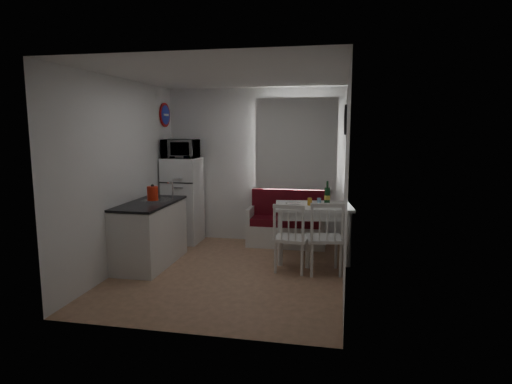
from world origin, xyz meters
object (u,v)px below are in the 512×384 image
kettle (153,194)px  chair_right (325,230)px  chair_left (291,230)px  wine_bottle (327,193)px  microwave (180,149)px  dining_table (313,211)px  kitchen_counter (151,233)px  bench (287,227)px  fridge (183,200)px

kettle → chair_right: bearing=-0.2°
chair_left → wine_bottle: bearing=65.9°
microwave → chair_left: bearing=-30.9°
microwave → kettle: (0.03, -1.18, -0.57)m
kettle → wine_bottle: wine_bottle is taller
dining_table → kettle: 2.32m
chair_right → microwave: bearing=143.1°
chair_right → kettle: kettle is taller
kitchen_counter → bench: 2.24m
kettle → wine_bottle: 2.52m
kitchen_counter → dining_table: bearing=16.6°
kitchen_counter → fridge: 1.27m
dining_table → chair_right: 0.71m
chair_right → microwave: size_ratio=0.97×
dining_table → wine_bottle: (0.19, 0.10, 0.26)m
wine_bottle → dining_table: bearing=-152.8°
chair_right → microwave: microwave is taller
fridge → microwave: microwave is taller
kitchen_counter → microwave: (0.02, 1.19, 1.14)m
microwave → kettle: bearing=-88.5°
fridge → wine_bottle: bearing=-11.0°
dining_table → microwave: (-2.24, 0.52, 0.86)m
bench → chair_left: size_ratio=2.52×
kettle → dining_table: bearing=16.7°
chair_right → fridge: 2.73m
bench → microwave: microwave is taller
chair_right → fridge: (-2.43, 1.24, 0.11)m
chair_left → chair_right: size_ratio=0.94×
chair_left → kettle: kettle is taller
bench → wine_bottle: (0.67, -0.58, 0.69)m
kitchen_counter → chair_right: bearing=0.0°
dining_table → fridge: bearing=158.0°
fridge → wine_bottle: fridge is taller
kitchen_counter → kettle: kitchen_counter is taller
bench → chair_left: 1.40m
fridge → chair_right: bearing=-27.1°
chair_left → fridge: (-1.99, 1.24, 0.13)m
microwave → dining_table: bearing=-13.1°
chair_left → kitchen_counter: bearing=-173.9°
chair_left → kettle: (-1.96, 0.01, 0.44)m
chair_right → wine_bottle: size_ratio=1.57×
bench → dining_table: bearing=-55.2°
bench → kettle: 2.31m
microwave → wine_bottle: 2.54m
kitchen_counter → dining_table: (2.26, 0.67, 0.28)m
kitchen_counter → bench: bearing=37.2°
chair_left → kettle: bearing=-174.2°
kitchen_counter → chair_left: (2.01, 0.01, 0.13)m
chair_left → bench: bearing=105.3°
fridge → wine_bottle: size_ratio=4.20×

